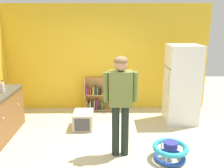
# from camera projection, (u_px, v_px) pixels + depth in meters

# --- Properties ---
(ground_plane) EXTENTS (12.00, 12.00, 0.00)m
(ground_plane) POSITION_uv_depth(u_px,v_px,m) (106.00, 152.00, 4.38)
(ground_plane) COLOR beige
(ground_plane) RESTS_ON ground
(back_wall) EXTENTS (5.20, 0.06, 2.70)m
(back_wall) POSITION_uv_depth(u_px,v_px,m) (107.00, 58.00, 6.29)
(back_wall) COLOR yellow
(back_wall) RESTS_ON ground
(refrigerator) EXTENTS (0.73, 0.68, 1.78)m
(refrigerator) POSITION_uv_depth(u_px,v_px,m) (182.00, 84.00, 5.51)
(refrigerator) COLOR white
(refrigerator) RESTS_ON ground
(bookshelf) EXTENTS (0.80, 0.28, 0.85)m
(bookshelf) POSITION_uv_depth(u_px,v_px,m) (98.00, 97.00, 6.35)
(bookshelf) COLOR tan
(bookshelf) RESTS_ON ground
(standing_person) EXTENTS (0.57, 0.23, 1.74)m
(standing_person) POSITION_uv_depth(u_px,v_px,m) (121.00, 97.00, 4.04)
(standing_person) COLOR black
(standing_person) RESTS_ON ground
(baby_walker) EXTENTS (0.60, 0.60, 0.32)m
(baby_walker) POSITION_uv_depth(u_px,v_px,m) (170.00, 151.00, 4.11)
(baby_walker) COLOR #2148B3
(baby_walker) RESTS_ON ground
(pet_carrier) EXTENTS (0.42, 0.55, 0.36)m
(pet_carrier) POSITION_uv_depth(u_px,v_px,m) (83.00, 120.00, 5.34)
(pet_carrier) COLOR beige
(pet_carrier) RESTS_ON ground
(clear_bottle) EXTENTS (0.07, 0.07, 0.25)m
(clear_bottle) POSITION_uv_depth(u_px,v_px,m) (3.00, 87.00, 4.86)
(clear_bottle) COLOR silver
(clear_bottle) RESTS_ON kitchen_counter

